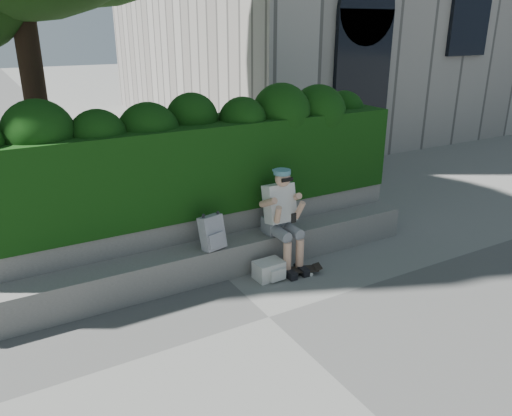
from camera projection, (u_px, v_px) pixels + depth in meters
ground at (269, 317)px, 5.75m from camera, size 80.00×80.00×0.00m
bench_ledge at (221, 258)px, 6.69m from camera, size 6.00×0.45×0.45m
planter_wall at (206, 236)px, 7.03m from camera, size 6.00×0.50×0.75m
hedge at (197, 165)px, 6.87m from camera, size 6.00×1.00×1.20m
person at (282, 215)px, 6.76m from camera, size 0.40×0.76×1.38m
skateboard at (291, 271)px, 6.70m from camera, size 0.76×0.42×0.08m
backpack_plaid at (212, 233)px, 6.38m from camera, size 0.33×0.22×0.44m
backpack_ground at (269, 270)px, 6.60m from camera, size 0.39×0.28×0.24m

